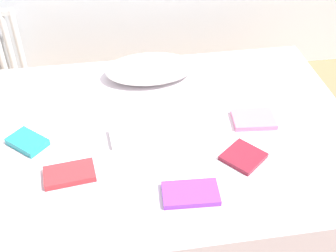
{
  "coord_description": "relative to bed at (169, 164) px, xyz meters",
  "views": [
    {
      "loc": [
        -0.27,
        -1.69,
        1.94
      ],
      "look_at": [
        0.0,
        0.05,
        0.48
      ],
      "focal_mm": 46.0,
      "sensor_mm": 36.0,
      "label": 1
    }
  ],
  "objects": [
    {
      "name": "ground_plane",
      "position": [
        0.0,
        0.0,
        -0.25
      ],
      "size": [
        8.0,
        8.0,
        0.0
      ],
      "primitive_type": "plane",
      "color": "#93704C"
    },
    {
      "name": "bed",
      "position": [
        0.0,
        0.0,
        0.0
      ],
      "size": [
        2.0,
        1.5,
        0.5
      ],
      "color": "brown",
      "rests_on": "ground"
    },
    {
      "name": "pillow",
      "position": [
        -0.04,
        0.5,
        0.31
      ],
      "size": [
        0.54,
        0.32,
        0.12
      ],
      "primitive_type": "ellipsoid",
      "color": "white",
      "rests_on": "bed"
    },
    {
      "name": "textbook_maroon",
      "position": [
        0.32,
        -0.27,
        0.26
      ],
      "size": [
        0.25,
        0.24,
        0.02
      ],
      "primitive_type": "cube",
      "rotation": [
        0.0,
        0.0,
        -0.88
      ],
      "color": "maroon",
      "rests_on": "bed"
    },
    {
      "name": "textbook_white",
      "position": [
        -0.22,
        -0.04,
        0.27
      ],
      "size": [
        0.19,
        0.16,
        0.03
      ],
      "primitive_type": "cube",
      "rotation": [
        0.0,
        0.0,
        0.08
      ],
      "color": "white",
      "rests_on": "bed"
    },
    {
      "name": "textbook_purple",
      "position": [
        0.02,
        -0.46,
        0.27
      ],
      "size": [
        0.26,
        0.16,
        0.03
      ],
      "primitive_type": "cube",
      "rotation": [
        0.0,
        0.0,
        -0.06
      ],
      "color": "purple",
      "rests_on": "bed"
    },
    {
      "name": "textbook_red",
      "position": [
        -0.51,
        -0.26,
        0.27
      ],
      "size": [
        0.24,
        0.16,
        0.03
      ],
      "primitive_type": "cube",
      "rotation": [
        0.0,
        0.0,
        0.12
      ],
      "color": "red",
      "rests_on": "bed"
    },
    {
      "name": "textbook_teal",
      "position": [
        -0.72,
        -0.01,
        0.27
      ],
      "size": [
        0.22,
        0.22,
        0.03
      ],
      "primitive_type": "cube",
      "rotation": [
        0.0,
        0.0,
        -0.76
      ],
      "color": "teal",
      "rests_on": "bed"
    },
    {
      "name": "textbook_pink",
      "position": [
        0.45,
        -0.01,
        0.27
      ],
      "size": [
        0.24,
        0.18,
        0.03
      ],
      "primitive_type": "cube",
      "rotation": [
        0.0,
        0.0,
        -0.09
      ],
      "color": "pink",
      "rests_on": "bed"
    }
  ]
}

